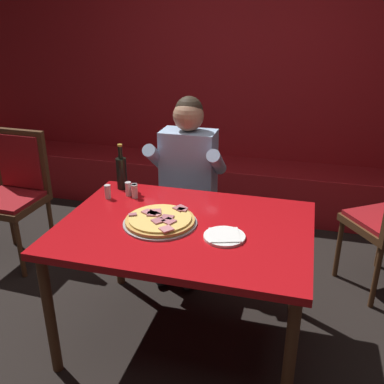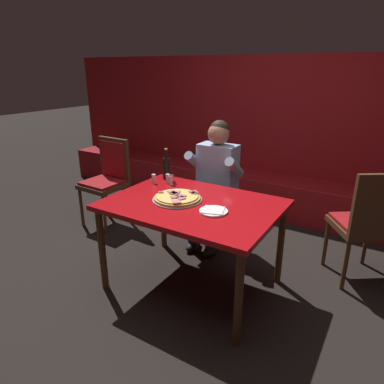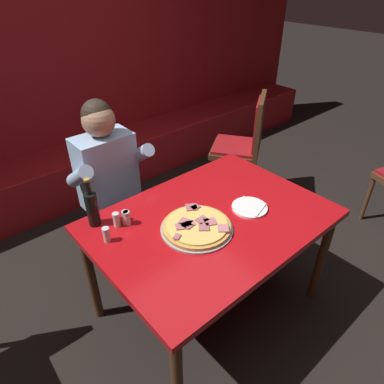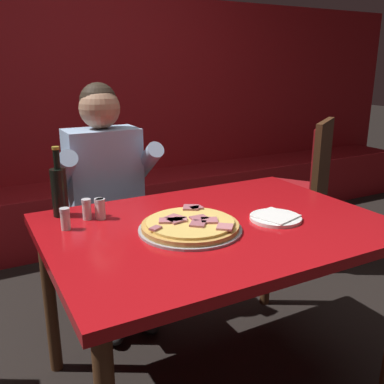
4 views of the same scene
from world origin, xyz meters
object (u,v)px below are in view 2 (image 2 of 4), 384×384
main_dining_table (193,211)px  shaker_oregano (154,179)px  plate_white_paper (213,211)px  pizza (177,198)px  shaker_black_pepper (168,179)px  shaker_parmesan (171,180)px  dining_chair_near_right (108,175)px  dining_chair_side_aisle (369,220)px  diner_seated_blue_shirt (213,179)px  shaker_red_pepper_flakes (171,181)px  beer_bottle (166,168)px

main_dining_table → shaker_oregano: (-0.54, 0.21, 0.12)m
plate_white_paper → main_dining_table: bearing=160.5°
pizza → shaker_black_pepper: shaker_black_pepper is taller
shaker_oregano → shaker_parmesan: size_ratio=1.00×
shaker_oregano → dining_chair_near_right: bearing=159.2°
dining_chair_near_right → plate_white_paper: bearing=-20.8°
shaker_parmesan → dining_chair_side_aisle: bearing=18.2°
pizza → shaker_oregano: size_ratio=4.60×
pizza → diner_seated_blue_shirt: size_ratio=0.31×
shaker_red_pepper_flakes → dining_chair_near_right: 1.17m
shaker_red_pepper_flakes → dining_chair_side_aisle: dining_chair_side_aisle is taller
shaker_red_pepper_flakes → plate_white_paper: bearing=-29.1°
shaker_red_pepper_flakes → diner_seated_blue_shirt: bearing=68.8°
pizza → beer_bottle: (-0.40, 0.40, 0.09)m
dining_chair_near_right → diner_seated_blue_shirt: bearing=7.0°
shaker_black_pepper → pizza: bearing=-44.5°
pizza → shaker_black_pepper: (-0.31, 0.31, 0.02)m
plate_white_paper → beer_bottle: 0.89m
main_dining_table → dining_chair_side_aisle: size_ratio=1.31×
pizza → diner_seated_blue_shirt: diner_seated_blue_shirt is taller
shaker_parmesan → dining_chair_side_aisle: size_ratio=0.09×
pizza → shaker_red_pepper_flakes: shaker_red_pepper_flakes is taller
plate_white_paper → diner_seated_blue_shirt: diner_seated_blue_shirt is taller
shaker_red_pepper_flakes → shaker_oregano: bearing=-162.2°
dining_chair_side_aisle → main_dining_table: bearing=-146.3°
dining_chair_near_right → dining_chair_side_aisle: size_ratio=0.98×
main_dining_table → shaker_parmesan: 0.49m
shaker_black_pepper → plate_white_paper: bearing=-28.8°
diner_seated_blue_shirt → shaker_oregano: bearing=-122.9°
shaker_oregano → shaker_black_pepper: bearing=36.0°
main_dining_table → shaker_red_pepper_flakes: 0.49m
beer_bottle → shaker_black_pepper: size_ratio=3.40×
shaker_black_pepper → shaker_parmesan: (0.05, -0.02, 0.00)m
plate_white_paper → shaker_red_pepper_flakes: shaker_red_pepper_flakes is taller
diner_seated_blue_shirt → shaker_black_pepper: bearing=-117.7°
main_dining_table → shaker_parmesan: size_ratio=15.43×
plate_white_paper → shaker_red_pepper_flakes: (-0.62, 0.35, 0.03)m
beer_bottle → shaker_oregano: size_ratio=3.40×
shaker_parmesan → pizza: bearing=-47.7°
pizza → diner_seated_blue_shirt: 0.76m
beer_bottle → shaker_parmesan: (0.13, -0.11, -0.07)m
beer_bottle → diner_seated_blue_shirt: (0.32, 0.35, -0.16)m
diner_seated_blue_shirt → dining_chair_side_aisle: (1.40, 0.06, -0.12)m
shaker_red_pepper_flakes → dining_chair_near_right: bearing=164.2°
dining_chair_near_right → shaker_black_pepper: bearing=-15.3°
plate_white_paper → beer_bottle: bearing=148.3°
shaker_black_pepper → dining_chair_near_right: dining_chair_near_right is taller
beer_bottle → shaker_parmesan: size_ratio=3.40×
shaker_black_pepper → main_dining_table: bearing=-33.1°
shaker_parmesan → diner_seated_blue_shirt: diner_seated_blue_shirt is taller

